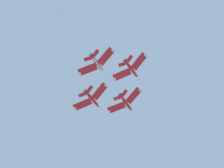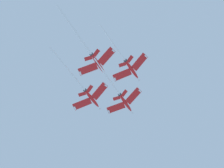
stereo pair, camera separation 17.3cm
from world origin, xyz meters
name	(u,v)px [view 2 (the right image)]	position (x,y,z in m)	size (l,w,h in m)	color
jet_lead	(121,97)	(-4.53, -4.47, 159.67)	(29.79, 23.06, 15.17)	red
jet_left_wing	(84,89)	(-9.54, 13.26, 153.86)	(31.75, 25.33, 17.46)	red
jet_right_wing	(128,64)	(-20.53, -8.42, 156.16)	(27.85, 22.88, 14.30)	red
jet_slot	(89,51)	(-27.44, 9.60, 148.69)	(32.55, 24.84, 16.61)	red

